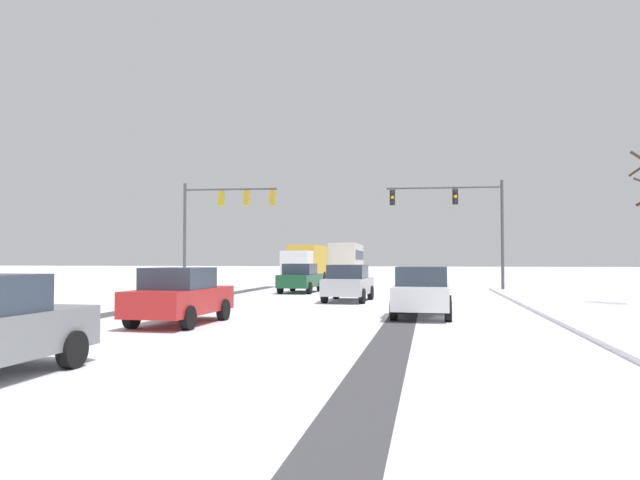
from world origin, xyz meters
name	(u,v)px	position (x,y,z in m)	size (l,w,h in m)	color
wheel_track_left_lane	(406,310)	(4.37, 15.75, 0.00)	(0.92, 34.66, 0.01)	#424247
wheel_track_right_lane	(157,306)	(-5.40, 15.75, 0.00)	(0.97, 34.66, 0.01)	#424247
sidewalk_kerb_right	(609,316)	(10.82, 14.18, 0.06)	(4.00, 34.66, 0.12)	white
traffic_signal_near_left	(221,211)	(-7.14, 27.70, 4.78)	(5.77, 0.76, 6.50)	#47474C
traffic_signal_near_right	(461,212)	(7.06, 29.36, 4.68)	(6.77, 0.69, 6.50)	#47474C
car_dark_green_lead	(300,278)	(-1.88, 26.13, 0.82)	(1.95, 4.16, 1.62)	#194C2D
car_silver_second	(348,283)	(1.69, 19.85, 0.82)	(1.96, 4.16, 1.62)	#B7BABF
car_white_third	(422,292)	(5.00, 13.30, 0.82)	(1.94, 4.15, 1.62)	silver
car_red_fourth	(180,296)	(-1.79, 9.91, 0.82)	(1.89, 4.13, 1.62)	red
bus_oncoming	(347,258)	(-2.81, 51.59, 1.99)	(3.03, 11.10, 3.38)	silver
box_truck_delivery	(305,262)	(-4.65, 40.30, 1.63)	(2.42, 7.44, 3.02)	silver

